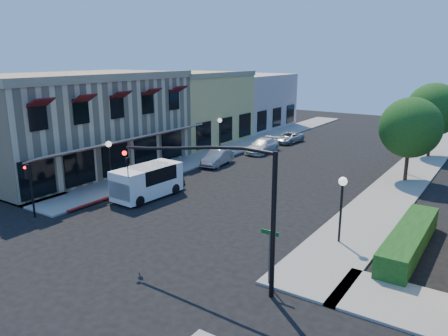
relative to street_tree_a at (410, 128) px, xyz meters
The scene contains 22 objects.
ground 24.06m from the street_tree_a, 111.80° to the right, with size 120.00×120.00×0.00m, color black.
sidewalk_left 18.71m from the street_tree_a, 164.10° to the left, with size 3.50×50.00×0.12m, color gray.
sidewalk_right 6.49m from the street_tree_a, 90.57° to the left, with size 3.50×50.00×0.12m, color gray.
curb_red_strip 21.45m from the street_tree_a, 138.28° to the right, with size 0.25×10.00×0.06m, color maroon.
corner_brick_building 26.63m from the street_tree_a, 155.60° to the right, with size 11.77×18.20×8.10m.
yellow_stucco_building 24.63m from the street_tree_a, behind, with size 10.00×12.00×7.60m, color #DEB564.
pink_stucco_building 29.10m from the street_tree_a, 146.64° to the left, with size 10.00×12.00×7.00m, color tan.
hedge 13.96m from the street_tree_a, 77.42° to the right, with size 1.40×8.00×1.10m, color #124113.
street_tree_a is the anchor object (origin of this frame).
street_tree_b 10.01m from the street_tree_a, 90.00° to the left, with size 4.94×4.94×7.02m.
signal_mast_arm 20.71m from the street_tree_a, 98.17° to the right, with size 8.01×0.39×6.00m.
secondary_signal 26.64m from the street_tree_a, 129.21° to the right, with size 0.28×0.42×3.32m.
street_name_sign 20.00m from the street_tree_a, 93.76° to the right, with size 0.80×0.06×2.50m.
lamppost_left_near 22.30m from the street_tree_a, 141.02° to the right, with size 0.44×0.44×3.57m.
lamppost_left_far 17.36m from the street_tree_a, behind, with size 0.44×0.44×3.57m.
lamppost_right_near 14.08m from the street_tree_a, 91.23° to the right, with size 0.44×0.44×3.57m.
lamppost_right_far 2.49m from the street_tree_a, 98.53° to the left, with size 0.44×0.44×3.57m.
white_van 19.85m from the street_tree_a, 134.63° to the right, with size 2.38×5.00×2.17m.
parked_car_a 18.80m from the street_tree_a, 137.51° to the right, with size 1.31×3.25×1.11m, color black.
parked_car_b 15.86m from the street_tree_a, 165.93° to the right, with size 1.42×4.06×1.34m, color #96989B.
parked_car_c 14.93m from the street_tree_a, 168.07° to the left, with size 1.92×4.72×1.37m, color silver.
parked_car_d 17.27m from the street_tree_a, 147.37° to the left, with size 1.93×4.19×1.17m, color #B1B3B7.
Camera 1 is at (15.18, -12.67, 9.44)m, focal length 35.00 mm.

